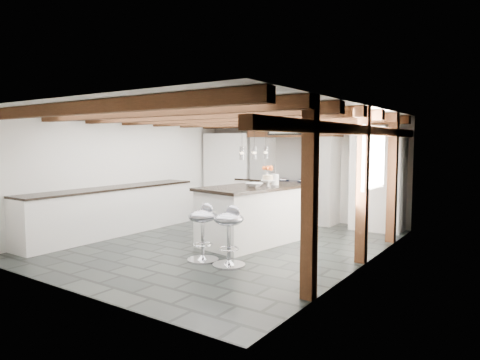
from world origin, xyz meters
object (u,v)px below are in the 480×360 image
Objects in this scene: range_cooker at (293,200)px; kitchen_island at (254,214)px; bar_stool_near at (229,229)px; bar_stool_far at (203,225)px.

kitchen_island is (0.43, -2.31, 0.05)m from range_cooker.
bar_stool_near is at bearing -60.68° from kitchen_island.
range_cooker is 3.77m from bar_stool_far.
range_cooker is at bearing 110.69° from kitchen_island.
bar_stool_near is at bearing -76.14° from range_cooker.
bar_stool_far is at bearing -79.02° from kitchen_island.
kitchen_island is at bearing 125.79° from bar_stool_near.
range_cooker is at bearing 115.48° from bar_stool_far.
bar_stool_near is 1.01× the size of bar_stool_far.
kitchen_island is 2.51× the size of bar_stool_near.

